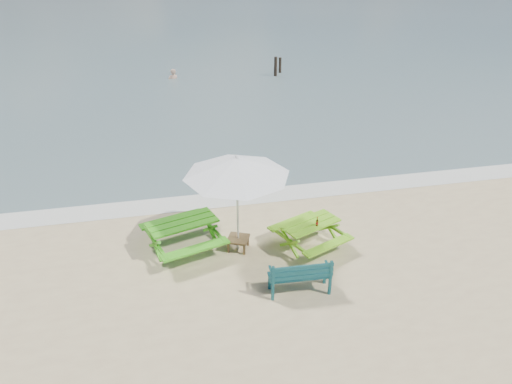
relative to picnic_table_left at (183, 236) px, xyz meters
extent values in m
cube|color=silver|center=(1.73, 2.27, -0.36)|extent=(22.00, 0.90, 0.01)
cube|color=#3BA418|center=(0.00, 0.00, 0.37)|extent=(1.76, 1.20, 0.05)
cube|color=#3BA418|center=(-0.23, 0.72, 0.07)|extent=(1.62, 0.75, 0.05)
cube|color=#3BA418|center=(0.23, -0.72, 0.07)|extent=(1.62, 0.75, 0.05)
cube|color=#3BA418|center=(0.00, 0.00, -0.03)|extent=(1.71, 1.32, 0.68)
cube|color=#70BB1C|center=(2.98, -0.52, 0.28)|extent=(1.56, 1.16, 0.04)
cube|color=#70BB1C|center=(2.72, 0.09, 0.02)|extent=(1.39, 0.78, 0.04)
cube|color=#70BB1C|center=(3.24, -1.13, 0.02)|extent=(1.39, 0.78, 0.04)
cube|color=#70BB1C|center=(2.98, -0.52, -0.07)|extent=(1.53, 1.25, 0.60)
cube|color=#104145|center=(2.26, -2.09, 0.04)|extent=(1.33, 0.46, 0.04)
cube|color=#104145|center=(2.25, -2.29, 0.26)|extent=(1.31, 0.11, 0.34)
cube|color=#104145|center=(2.26, -2.09, -0.16)|extent=(1.24, 0.51, 0.41)
cube|color=brown|center=(1.28, -0.27, -0.08)|extent=(0.64, 0.64, 0.05)
cube|color=brown|center=(1.28, -0.27, -0.23)|extent=(0.56, 0.56, 0.27)
cylinder|color=silver|center=(1.28, -0.27, 0.80)|extent=(0.05, 0.05, 2.33)
cone|color=white|center=(1.28, -0.27, 1.81)|extent=(3.20, 3.20, 0.44)
cylinder|color=brown|center=(3.09, -0.68, 0.37)|extent=(0.06, 0.06, 0.14)
cylinder|color=brown|center=(3.09, -0.68, 0.50)|extent=(0.02, 0.02, 0.06)
cylinder|color=#A61314|center=(3.09, -0.68, 0.37)|extent=(0.06, 0.06, 0.06)
imported|color=tan|center=(0.76, 15.87, -0.66)|extent=(0.65, 0.51, 1.57)
cylinder|color=black|center=(6.08, 15.24, 0.03)|extent=(0.17, 0.17, 1.20)
cylinder|color=black|center=(6.48, 15.84, -0.06)|extent=(0.15, 0.15, 1.02)
camera|label=1|loc=(-0.39, -10.15, 6.43)|focal=35.00mm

